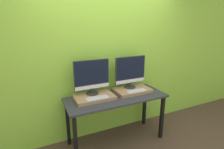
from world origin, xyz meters
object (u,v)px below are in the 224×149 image
(monitor_left, at_px, (92,76))
(monitor_right, at_px, (130,71))
(keyboard_right, at_px, (136,91))
(keyboard_left, at_px, (97,98))

(monitor_left, bearing_deg, monitor_right, 0.00)
(monitor_right, xyz_separation_m, keyboard_right, (0.00, -0.21, -0.27))
(keyboard_left, xyz_separation_m, keyboard_right, (0.67, 0.00, 0.00))
(monitor_left, bearing_deg, keyboard_left, -90.00)
(keyboard_left, bearing_deg, monitor_right, 17.14)
(keyboard_left, distance_m, monitor_right, 0.75)
(keyboard_left, bearing_deg, keyboard_right, 0.00)
(keyboard_left, xyz_separation_m, monitor_right, (0.67, 0.21, 0.27))
(monitor_left, distance_m, keyboard_right, 0.75)
(keyboard_left, distance_m, keyboard_right, 0.67)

